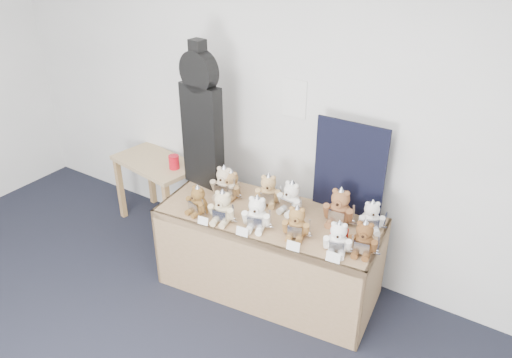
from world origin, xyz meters
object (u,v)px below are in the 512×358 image
Objects in this scene: teddy_back_centre_right at (291,198)px; teddy_front_end at (364,239)px; side_table at (157,172)px; teddy_back_right at (339,208)px; display_table at (266,236)px; teddy_front_right at (296,223)px; teddy_front_centre at (257,214)px; teddy_front_left at (223,208)px; teddy_back_left at (224,183)px; teddy_back_far_left at (231,185)px; red_cup at (174,162)px; guitar_case at (201,118)px; teddy_back_centre_left at (268,191)px; teddy_front_far_right at (338,239)px; teddy_front_far_left at (198,201)px; teddy_back_end at (371,217)px.

teddy_front_end is at bearing -9.84° from teddy_back_centre_right.
side_table is 2.76× the size of teddy_back_right.
display_table is 0.60m from teddy_back_right.
teddy_back_centre_right is (-0.19, 0.27, 0.01)m from teddy_front_right.
teddy_front_centre is (1.40, -0.44, 0.26)m from side_table.
teddy_front_right is at bearing -3.46° from side_table.
teddy_back_left is (-0.20, 0.30, 0.00)m from teddy_front_left.
side_table is 1.04m from teddy_back_far_left.
red_cup is 1.25m from teddy_back_centre_right.
guitar_case is at bearing 176.76° from teddy_back_right.
teddy_back_far_left is (-0.41, 0.25, -0.01)m from teddy_front_centre.
teddy_front_end is (0.75, 0.14, -0.01)m from teddy_front_centre.
side_table is (-1.40, 0.31, 0.00)m from display_table.
guitar_case is 4.22× the size of teddy_back_centre_right.
display_table is 6.02× the size of teddy_back_left.
teddy_front_end is 0.69m from teddy_back_centre_right.
teddy_front_centre is (0.72, -0.31, -0.47)m from guitar_case.
teddy_back_centre_left is 0.98× the size of teddy_back_centre_right.
teddy_front_far_left is at bearing 168.97° from teddy_front_far_right.
teddy_front_centre is 0.81m from teddy_back_end.
teddy_back_right is (0.18, 0.32, 0.02)m from teddy_front_right.
guitar_case reaches higher than teddy_back_right.
teddy_back_right reaches higher than display_table.
guitar_case is 3.79× the size of teddy_back_right.
side_table is 1.00m from teddy_back_left.
display_table is 6.80× the size of teddy_back_end.
teddy_back_centre_right is (0.10, 0.20, 0.26)m from display_table.
teddy_front_centre is 1.02× the size of teddy_back_centre_right.
teddy_front_left is 0.56m from teddy_front_right.
teddy_front_left reaches higher than display_table.
display_table is 6.67× the size of teddy_back_far_left.
side_table is 3.10× the size of teddy_front_left.
teddy_front_right reaches higher than teddy_back_end.
display_table is 6.08× the size of teddy_front_centre.
teddy_front_far_right is 0.36m from teddy_back_right.
teddy_back_right is (-0.29, 0.24, 0.02)m from teddy_front_end.
red_cup is 0.40× the size of teddy_back_right.
teddy_back_centre_left is at bearing 110.49° from display_table.
teddy_back_far_left reaches higher than side_table.
side_table is 1.49m from teddy_front_centre.
red_cup is 0.44× the size of teddy_front_left.
red_cup is at bearing 150.77° from teddy_front_far_right.
teddy_back_left is at bearing 148.79° from teddy_front_right.
teddy_front_far_right is (1.09, 0.12, 0.00)m from teddy_front_far_left.
teddy_back_centre_right is (0.21, -0.01, 0.00)m from teddy_back_centre_left.
side_table is at bearing 160.94° from teddy_front_end.
teddy_back_right reaches higher than teddy_front_centre.
teddy_front_end is 0.89m from teddy_back_centre_left.
teddy_back_right is (0.93, 0.14, 0.01)m from teddy_back_left.
teddy_back_end is 1.12m from teddy_back_far_left.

